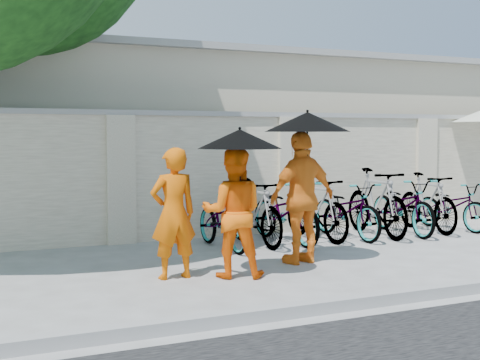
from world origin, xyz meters
name	(u,v)px	position (x,y,z in m)	size (l,w,h in m)	color
ground	(270,276)	(0.00, 0.00, 0.00)	(80.00, 80.00, 0.00)	#B0B0B0
kerb	(351,303)	(0.00, -1.70, 0.06)	(40.00, 0.16, 0.12)	#969696
compound_wall	(234,176)	(1.00, 3.20, 1.00)	(20.00, 0.30, 2.00)	#F1E4CA
building_behind	(204,139)	(2.00, 7.00, 1.60)	(14.00, 6.00, 3.20)	beige
monk_left	(173,213)	(-1.10, 0.35, 0.78)	(0.57, 0.37, 1.55)	#DE5D05
monk_center	(233,212)	(-0.43, 0.13, 0.78)	(0.76, 0.59, 1.55)	#FF6409
parasol_center	(240,139)	(-0.38, 0.05, 1.65)	(0.99, 0.99, 0.89)	black
monk_right	(302,197)	(0.76, 0.52, 0.88)	(1.03, 0.43, 1.75)	orange
parasol_right	(307,122)	(0.78, 0.44, 1.87)	(1.12, 1.12, 1.00)	black
bike_0	(223,220)	(0.26, 1.97, 0.44)	(0.58, 1.66, 0.87)	#B0B0B0
bike_1	(255,212)	(0.82, 2.04, 0.51)	(0.48, 1.71, 1.03)	#B0B0B0
bike_2	(286,212)	(1.38, 2.07, 0.49)	(0.65, 1.87, 0.98)	#B0B0B0
bike_3	(316,208)	(1.94, 2.07, 0.52)	(0.49, 1.73, 1.04)	#B0B0B0
bike_4	(347,210)	(2.50, 2.02, 0.46)	(0.61, 1.76, 0.93)	#B0B0B0
bike_5	(376,202)	(3.06, 1.99, 0.57)	(0.53, 1.89, 1.13)	#B0B0B0
bike_6	(403,206)	(3.62, 1.99, 0.48)	(0.64, 1.82, 0.96)	#B0B0B0
bike_7	(427,202)	(4.18, 2.03, 0.51)	(0.48, 1.71, 1.03)	#B0B0B0
bike_8	(452,206)	(4.74, 2.03, 0.43)	(0.57, 1.63, 0.85)	#B0B0B0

